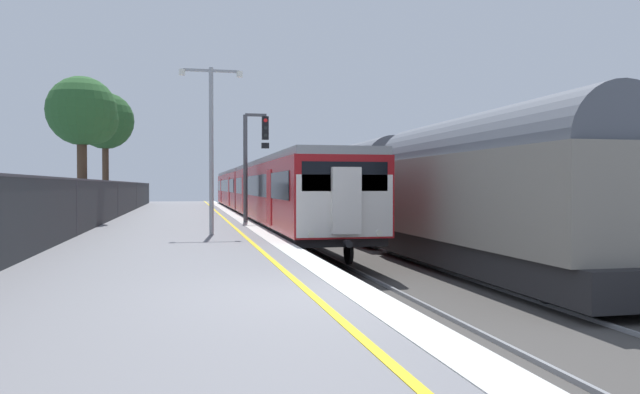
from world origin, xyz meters
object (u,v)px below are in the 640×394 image
(freight_train_adjacent_track, at_px, (402,188))
(background_tree_centre, at_px, (106,123))
(platform_lamp_mid, at_px, (211,136))
(background_tree_left, at_px, (85,114))
(commuter_train_at_platform, at_px, (259,191))
(signal_gantry, at_px, (252,154))

(freight_train_adjacent_track, xyz_separation_m, background_tree_centre, (-13.60, 21.81, 4.43))
(platform_lamp_mid, relative_size, background_tree_left, 0.86)
(commuter_train_at_platform, relative_size, freight_train_adjacent_track, 1.58)
(commuter_train_at_platform, xyz_separation_m, signal_gantry, (-1.46, -10.31, 1.65))
(commuter_train_at_platform, bearing_deg, freight_train_adjacent_track, -73.88)
(freight_train_adjacent_track, xyz_separation_m, background_tree_left, (-12.39, 4.75, 3.09))
(background_tree_left, relative_size, background_tree_centre, 0.78)
(signal_gantry, xyz_separation_m, background_tree_left, (-6.92, 1.20, 1.66))
(signal_gantry, bearing_deg, background_tree_left, 170.14)
(background_tree_left, bearing_deg, freight_train_adjacent_track, -20.96)
(background_tree_left, bearing_deg, background_tree_centre, 94.06)
(commuter_train_at_platform, distance_m, background_tree_centre, 13.30)
(freight_train_adjacent_track, height_order, background_tree_left, background_tree_left)
(signal_gantry, distance_m, platform_lamp_mid, 6.75)
(commuter_train_at_platform, bearing_deg, platform_lamp_mid, -101.54)
(freight_train_adjacent_track, distance_m, platform_lamp_mid, 8.15)
(commuter_train_at_platform, distance_m, signal_gantry, 10.55)
(commuter_train_at_platform, distance_m, freight_train_adjacent_track, 14.43)
(background_tree_centre, bearing_deg, freight_train_adjacent_track, -58.05)
(freight_train_adjacent_track, distance_m, background_tree_left, 13.62)
(signal_gantry, height_order, background_tree_left, background_tree_left)
(platform_lamp_mid, xyz_separation_m, background_tree_left, (-4.96, 7.66, 1.41))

